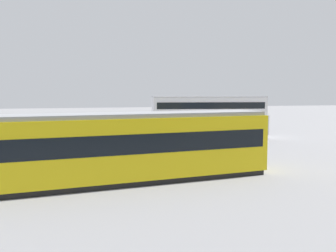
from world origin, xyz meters
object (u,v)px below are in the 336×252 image
object	(u,v)px
pedestrian_near_railing	(154,142)
pedestrian_crossing	(221,145)
info_sign	(112,138)
double_decker_bus	(209,117)
tram_yellow	(121,146)

from	to	relation	value
pedestrian_near_railing	pedestrian_crossing	bearing A→B (deg)	155.43
pedestrian_near_railing	info_sign	bearing A→B (deg)	35.83
double_decker_bus	pedestrian_crossing	xyz separation A→B (m)	(3.36, 10.50, -1.07)
tram_yellow	info_sign	size ratio (longest dim) A/B	6.11
tram_yellow	pedestrian_crossing	xyz separation A→B (m)	(-6.94, -4.05, -0.77)
double_decker_bus	pedestrian_crossing	size ratio (longest dim) A/B	6.73
pedestrian_near_railing	pedestrian_crossing	world-z (taller)	pedestrian_near_railing
double_decker_bus	pedestrian_near_railing	bearing A→B (deg)	49.92
pedestrian_near_railing	info_sign	size ratio (longest dim) A/B	0.72
pedestrian_crossing	tram_yellow	bearing A→B (deg)	30.30
pedestrian_crossing	pedestrian_near_railing	bearing A→B (deg)	-24.57
pedestrian_crossing	info_sign	distance (m)	6.99
info_sign	pedestrian_crossing	bearing A→B (deg)	-177.12
tram_yellow	double_decker_bus	bearing A→B (deg)	-125.27
pedestrian_near_railing	pedestrian_crossing	distance (m)	4.35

